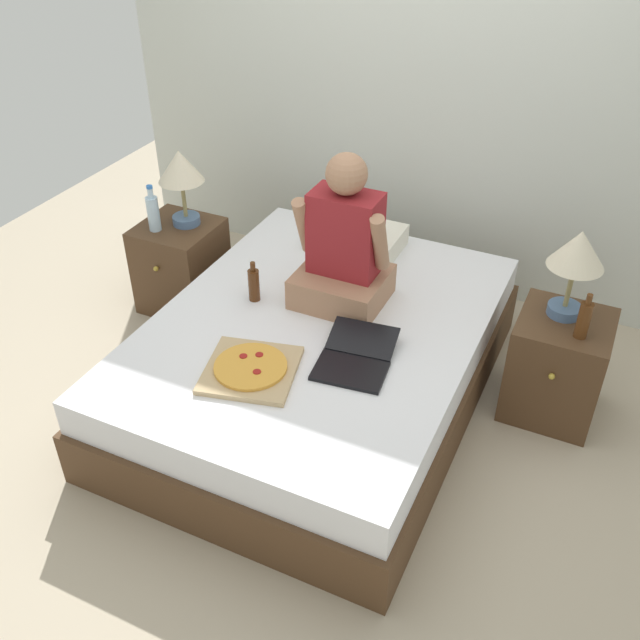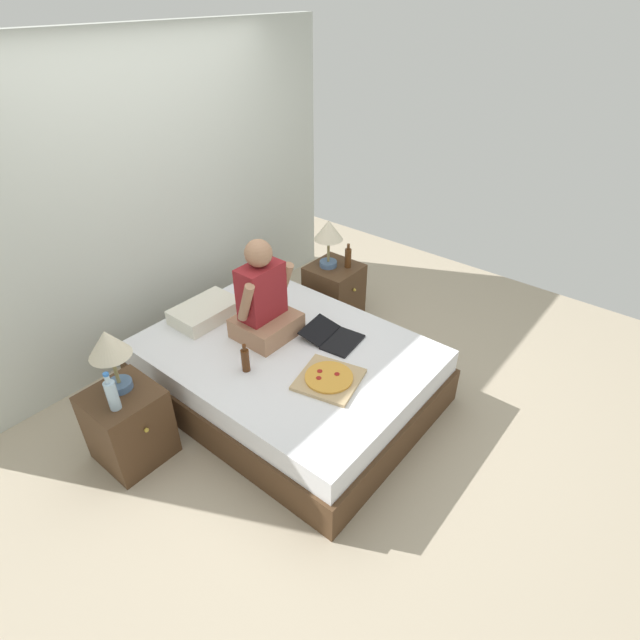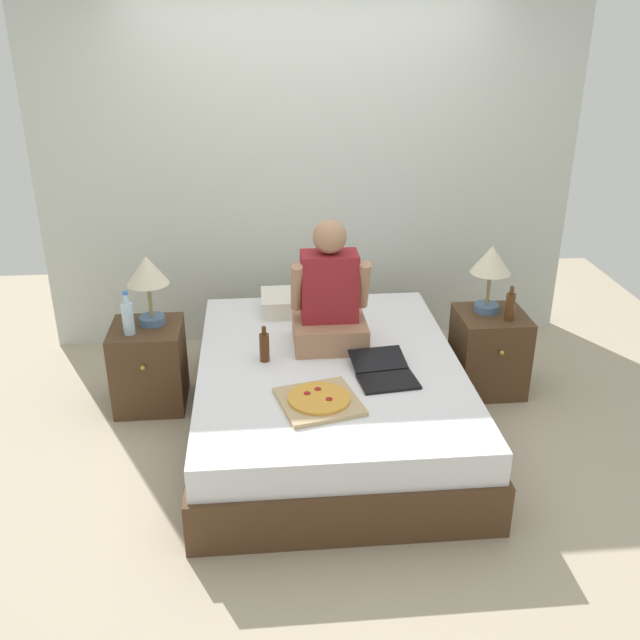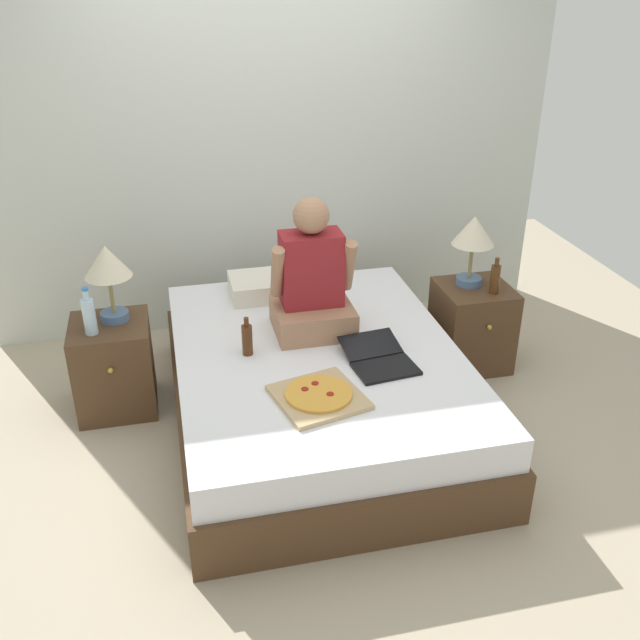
% 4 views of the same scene
% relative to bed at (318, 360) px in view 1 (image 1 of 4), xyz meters
% --- Properties ---
extents(ground_plane, '(5.87, 5.87, 0.00)m').
position_rel_bed_xyz_m(ground_plane, '(0.00, 0.00, -0.23)').
color(ground_plane, tan).
extents(wall_back, '(3.87, 0.12, 2.50)m').
position_rel_bed_xyz_m(wall_back, '(0.00, 1.41, 1.02)').
color(wall_back, silver).
rests_on(wall_back, ground).
extents(bed, '(1.57, 2.09, 0.47)m').
position_rel_bed_xyz_m(bed, '(0.00, 0.00, 0.00)').
color(bed, '#4C331E').
rests_on(bed, ground).
extents(nightstand_left, '(0.44, 0.47, 0.55)m').
position_rel_bed_xyz_m(nightstand_left, '(-1.11, 0.42, 0.04)').
color(nightstand_left, '#4C331E').
rests_on(nightstand_left, ground).
extents(lamp_on_left_nightstand, '(0.26, 0.26, 0.45)m').
position_rel_bed_xyz_m(lamp_on_left_nightstand, '(-1.07, 0.47, 0.64)').
color(lamp_on_left_nightstand, '#4C6B93').
rests_on(lamp_on_left_nightstand, nightstand_left).
extents(water_bottle, '(0.07, 0.07, 0.28)m').
position_rel_bed_xyz_m(water_bottle, '(-1.19, 0.33, 0.42)').
color(water_bottle, silver).
rests_on(water_bottle, nightstand_left).
extents(nightstand_right, '(0.44, 0.47, 0.55)m').
position_rel_bed_xyz_m(nightstand_right, '(1.11, 0.42, 0.04)').
color(nightstand_right, '#4C331E').
rests_on(nightstand_right, ground).
extents(lamp_on_right_nightstand, '(0.26, 0.26, 0.45)m').
position_rel_bed_xyz_m(lamp_on_right_nightstand, '(1.08, 0.47, 0.64)').
color(lamp_on_right_nightstand, '#4C6B93').
rests_on(lamp_on_right_nightstand, nightstand_right).
extents(beer_bottle, '(0.06, 0.06, 0.23)m').
position_rel_bed_xyz_m(beer_bottle, '(1.18, 0.32, 0.41)').
color(beer_bottle, '#512D14').
rests_on(beer_bottle, nightstand_right).
extents(pillow, '(0.52, 0.34, 0.12)m').
position_rel_bed_xyz_m(pillow, '(-0.12, 0.77, 0.30)').
color(pillow, silver).
rests_on(pillow, bed).
extents(person_seated, '(0.47, 0.40, 0.78)m').
position_rel_bed_xyz_m(person_seated, '(0.03, 0.24, 0.53)').
color(person_seated, '#A37556').
rests_on(person_seated, bed).
extents(laptop, '(0.36, 0.45, 0.07)m').
position_rel_bed_xyz_m(laptop, '(0.29, -0.22, 0.26)').
color(laptop, black).
rests_on(laptop, bed).
extents(pizza_box, '(0.48, 0.48, 0.05)m').
position_rel_bed_xyz_m(pizza_box, '(-0.10, -0.48, 0.26)').
color(pizza_box, tan).
rests_on(pizza_box, bed).
extents(beer_bottle_on_bed, '(0.06, 0.06, 0.22)m').
position_rel_bed_xyz_m(beer_bottle_on_bed, '(-0.38, 0.04, 0.33)').
color(beer_bottle_on_bed, '#4C2811').
rests_on(beer_bottle_on_bed, bed).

